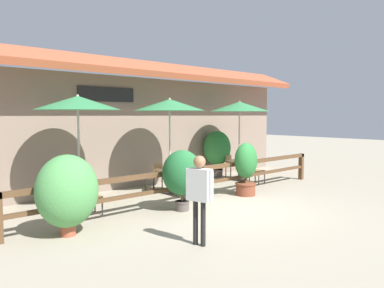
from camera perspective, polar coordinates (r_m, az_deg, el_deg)
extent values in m
plane|color=#9E937F|center=(9.75, 5.58, -9.64)|extent=(60.00, 60.00, 0.00)
cube|color=gray|center=(12.67, -8.61, 1.82)|extent=(14.00, 0.40, 3.60)
cube|color=#B25133|center=(12.30, -7.27, 11.45)|extent=(14.28, 1.48, 0.70)
cube|color=black|center=(11.86, -12.84, 7.39)|extent=(1.90, 0.04, 0.44)
cube|color=brown|center=(10.30, 1.27, -3.79)|extent=(10.40, 0.14, 0.11)
cube|color=brown|center=(10.36, 1.26, -6.08)|extent=(10.40, 0.10, 0.09)
cube|color=brown|center=(10.36, 1.26, -6.08)|extent=(0.14, 0.14, 0.95)
cube|color=brown|center=(14.35, 16.29, -3.32)|extent=(0.14, 0.14, 0.95)
cylinder|color=#B7B2A8|center=(9.84, -16.83, -2.13)|extent=(0.06, 0.06, 2.55)
cone|color=#33844C|center=(9.78, -17.02, 6.01)|extent=(2.14, 2.14, 0.35)
sphere|color=#B2ADA3|center=(9.79, -17.04, 7.03)|extent=(0.07, 0.07, 0.07)
cylinder|color=#4C3826|center=(9.92, -16.76, -5.50)|extent=(0.93, 0.93, 0.05)
cylinder|color=#333333|center=(9.99, -16.71, -7.52)|extent=(0.07, 0.07, 0.66)
cylinder|color=#333333|center=(10.06, -16.67, -9.28)|extent=(0.51, 0.51, 0.03)
cube|color=olive|center=(9.28, -15.14, -7.81)|extent=(0.43, 0.43, 0.05)
cube|color=olive|center=(9.40, -15.67, -6.26)|extent=(0.40, 0.05, 0.40)
cylinder|color=#2D2D2D|center=(9.08, -15.67, -9.54)|extent=(0.04, 0.04, 0.40)
cylinder|color=#2D2D2D|center=(9.24, -13.51, -9.25)|extent=(0.04, 0.04, 0.40)
cylinder|color=#2D2D2D|center=(9.42, -16.67, -9.06)|extent=(0.04, 0.04, 0.40)
cylinder|color=#2D2D2D|center=(9.57, -14.57, -8.80)|extent=(0.04, 0.04, 0.40)
cube|color=olive|center=(10.64, -18.57, -6.32)|extent=(0.49, 0.49, 0.05)
cube|color=olive|center=(10.44, -18.02, -5.25)|extent=(0.40, 0.10, 0.40)
cylinder|color=#2D2D2D|center=(10.94, -18.26, -7.22)|extent=(0.04, 0.04, 0.40)
cylinder|color=#2D2D2D|center=(10.74, -19.95, -7.48)|extent=(0.04, 0.04, 0.40)
cylinder|color=#2D2D2D|center=(10.63, -17.11, -7.53)|extent=(0.04, 0.04, 0.40)
cylinder|color=#2D2D2D|center=(10.42, -18.83, -7.81)|extent=(0.04, 0.04, 0.40)
cylinder|color=#B7B2A8|center=(11.34, -3.40, -1.10)|extent=(0.06, 0.06, 2.55)
cone|color=#33844C|center=(11.29, -3.43, 5.97)|extent=(2.14, 2.14, 0.35)
sphere|color=#B2ADA3|center=(11.30, -3.43, 6.85)|extent=(0.07, 0.07, 0.07)
cylinder|color=#4C3826|center=(11.41, -3.38, -4.04)|extent=(0.93, 0.93, 0.05)
cylinder|color=#333333|center=(11.47, -3.37, -5.80)|extent=(0.07, 0.07, 0.66)
cylinder|color=#333333|center=(11.53, -3.37, -7.34)|extent=(0.51, 0.51, 0.03)
cube|color=olive|center=(10.87, -1.06, -5.86)|extent=(0.44, 0.44, 0.05)
cube|color=olive|center=(10.98, -1.67, -4.57)|extent=(0.40, 0.06, 0.40)
cylinder|color=#2D2D2D|center=(10.65, -1.23, -7.31)|extent=(0.04, 0.04, 0.40)
cylinder|color=#2D2D2D|center=(10.88, 0.36, -7.05)|extent=(0.04, 0.04, 0.40)
cylinder|color=#2D2D2D|center=(10.94, -2.46, -6.99)|extent=(0.04, 0.04, 0.40)
cylinder|color=#2D2D2D|center=(11.17, -0.89, -6.75)|extent=(0.04, 0.04, 0.40)
cube|color=olive|center=(12.00, -5.87, -4.90)|extent=(0.49, 0.49, 0.05)
cube|color=olive|center=(11.83, -5.20, -3.93)|extent=(0.40, 0.11, 0.40)
cylinder|color=#2D2D2D|center=(12.30, -5.90, -5.73)|extent=(0.04, 0.04, 0.40)
cylinder|color=#2D2D2D|center=(12.03, -7.14, -5.98)|extent=(0.04, 0.04, 0.40)
cylinder|color=#2D2D2D|center=(12.05, -4.57, -5.94)|extent=(0.04, 0.04, 0.40)
cylinder|color=#2D2D2D|center=(11.77, -5.82, -6.20)|extent=(0.04, 0.04, 0.40)
cylinder|color=#B7B2A8|center=(13.65, 7.20, -0.19)|extent=(0.06, 0.06, 2.55)
cone|color=#33844C|center=(13.61, 7.26, 5.68)|extent=(2.14, 2.14, 0.35)
sphere|color=#B2ADA3|center=(13.61, 7.27, 6.41)|extent=(0.07, 0.07, 0.07)
cylinder|color=#4C3826|center=(13.71, 7.18, -2.63)|extent=(0.93, 0.93, 0.05)
cylinder|color=#333333|center=(13.76, 7.16, -4.11)|extent=(0.07, 0.07, 0.66)
cylinder|color=#333333|center=(13.81, 7.15, -5.40)|extent=(0.51, 0.51, 0.03)
cube|color=olive|center=(13.25, 9.88, -4.06)|extent=(0.46, 0.46, 0.05)
cube|color=olive|center=(13.32, 9.20, -3.03)|extent=(0.40, 0.08, 0.40)
cylinder|color=#2D2D2D|center=(13.03, 10.14, -5.21)|extent=(0.04, 0.04, 0.40)
cylinder|color=#2D2D2D|center=(13.35, 11.00, -4.99)|extent=(0.04, 0.04, 0.40)
cylinder|color=#2D2D2D|center=(13.23, 8.73, -5.04)|extent=(0.04, 0.04, 0.40)
cylinder|color=#2D2D2D|center=(13.54, 9.61, -4.83)|extent=(0.04, 0.04, 0.40)
cube|color=olive|center=(14.33, 4.90, -3.36)|extent=(0.50, 0.50, 0.05)
cube|color=olive|center=(14.21, 5.57, -2.52)|extent=(0.40, 0.13, 0.40)
cylinder|color=#2D2D2D|center=(14.62, 4.61, -4.10)|extent=(0.04, 0.04, 0.40)
cylinder|color=#2D2D2D|center=(14.30, 3.85, -4.29)|extent=(0.04, 0.04, 0.40)
cylinder|color=#2D2D2D|center=(14.44, 5.92, -4.22)|extent=(0.04, 0.04, 0.40)
cylinder|color=#2D2D2D|center=(14.11, 5.18, -4.41)|extent=(0.04, 0.04, 0.40)
cylinder|color=#564C47|center=(9.40, -1.50, -9.39)|extent=(0.33, 0.33, 0.24)
cylinder|color=#564C47|center=(9.38, -1.50, -8.79)|extent=(0.36, 0.36, 0.04)
cylinder|color=brown|center=(9.34, -1.51, -7.67)|extent=(0.06, 0.06, 0.34)
ellipsoid|color=#1E5B2D|center=(9.24, -1.51, -4.38)|extent=(1.02, 0.92, 1.12)
cylinder|color=#9E4C33|center=(7.92, -18.35, -12.13)|extent=(0.29, 0.29, 0.28)
cylinder|color=#9E4C33|center=(7.89, -18.37, -11.29)|extent=(0.32, 0.32, 0.04)
ellipsoid|color=#4C934C|center=(7.74, -18.49, -6.81)|extent=(1.22, 1.10, 1.43)
cylinder|color=brown|center=(11.24, 8.17, -6.82)|extent=(0.57, 0.57, 0.36)
cylinder|color=brown|center=(11.21, 8.18, -6.01)|extent=(0.61, 0.61, 0.04)
cylinder|color=brown|center=(11.18, 8.19, -5.11)|extent=(0.10, 0.10, 0.32)
ellipsoid|color=#287033|center=(11.11, 8.22, -2.52)|extent=(0.71, 0.64, 1.05)
cylinder|color=#564C47|center=(14.44, 3.82, -4.44)|extent=(0.43, 0.43, 0.28)
cylinder|color=#564C47|center=(14.43, 3.82, -3.98)|extent=(0.47, 0.47, 0.04)
cylinder|color=brown|center=(14.40, 3.83, -3.13)|extent=(0.08, 0.08, 0.39)
ellipsoid|color=#287033|center=(14.33, 3.84, -0.61)|extent=(1.11, 1.00, 1.31)
cylinder|color=black|center=(6.89, 1.71, -12.05)|extent=(0.09, 0.09, 0.83)
cylinder|color=black|center=(6.98, 0.55, -11.84)|extent=(0.09, 0.09, 0.83)
cube|color=silver|center=(6.77, 1.13, -6.21)|extent=(0.30, 0.48, 0.58)
cylinder|color=silver|center=(6.64, 2.98, -6.43)|extent=(0.07, 0.07, 0.56)
cylinder|color=silver|center=(6.91, -0.65, -6.00)|extent=(0.07, 0.07, 0.56)
sphere|color=#9E704C|center=(6.71, 1.14, -2.72)|extent=(0.22, 0.22, 0.22)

